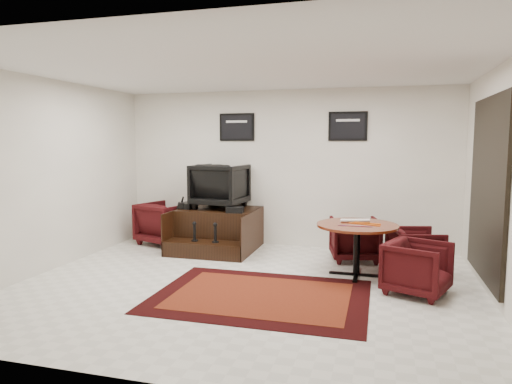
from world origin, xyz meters
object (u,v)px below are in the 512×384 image
(shine_podium, at_px, (218,230))
(table_chair_back, at_px, (355,237))
(armchair_side, at_px, (165,221))
(shine_chair, at_px, (220,184))
(table_chair_corner, at_px, (418,265))
(table_chair_window, at_px, (415,248))
(meeting_table, at_px, (357,230))

(shine_podium, relative_size, table_chair_back, 1.88)
(armchair_side, relative_size, table_chair_back, 1.13)
(shine_chair, height_order, armchair_side, shine_chair)
(table_chair_corner, bearing_deg, table_chair_window, 19.49)
(meeting_table, height_order, table_chair_back, table_chair_back)
(armchair_side, xyz_separation_m, meeting_table, (3.54, -1.14, 0.22))
(meeting_table, xyz_separation_m, table_chair_corner, (0.77, -0.59, -0.29))
(shine_chair, relative_size, table_chair_corner, 1.21)
(shine_chair, height_order, table_chair_back, shine_chair)
(table_chair_back, distance_m, table_chair_corner, 1.69)
(table_chair_back, distance_m, table_chair_window, 1.00)
(meeting_table, xyz_separation_m, table_chair_back, (-0.08, 0.87, -0.27))
(meeting_table, xyz_separation_m, table_chair_window, (0.81, 0.40, -0.30))
(armchair_side, height_order, table_chair_corner, armchair_side)
(table_chair_back, bearing_deg, table_chair_corner, 107.61)
(armchair_side, distance_m, table_chair_back, 3.47)
(shine_podium, distance_m, meeting_table, 2.68)
(table_chair_window, height_order, table_chair_corner, table_chair_corner)
(table_chair_back, relative_size, table_chair_corner, 1.04)
(shine_chair, relative_size, table_chair_back, 1.17)
(table_chair_corner, bearing_deg, shine_chair, 83.22)
(shine_chair, relative_size, table_chair_window, 1.24)
(meeting_table, height_order, table_chair_corner, meeting_table)
(meeting_table, distance_m, table_chair_back, 0.91)
(shine_chair, distance_m, table_chair_corner, 3.75)
(armchair_side, height_order, meeting_table, armchair_side)
(meeting_table, bearing_deg, table_chair_window, 26.44)
(armchair_side, bearing_deg, shine_podium, -168.03)
(armchair_side, bearing_deg, meeting_table, -179.51)
(shine_podium, bearing_deg, table_chair_window, -10.73)
(shine_podium, xyz_separation_m, table_chair_back, (2.38, -0.16, 0.05))
(shine_podium, bearing_deg, armchair_side, 173.56)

